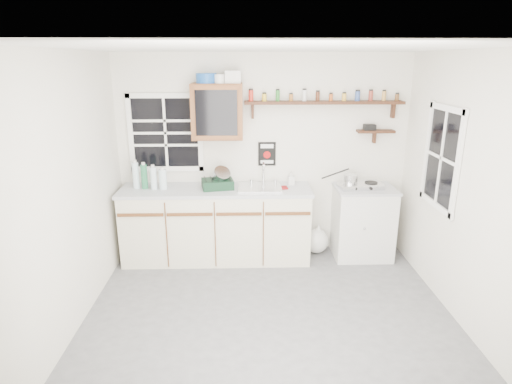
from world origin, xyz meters
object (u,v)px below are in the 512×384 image
spice_shelf (323,102)px  right_cabinet (363,222)px  dish_rack (219,181)px  upper_cabinet (217,111)px  main_cabinet (217,224)px  hotplate (360,185)px

spice_shelf → right_cabinet: bearing=-19.3°
right_cabinet → dish_rack: 1.88m
upper_cabinet → main_cabinet: bearing=-103.7°
main_cabinet → dish_rack: bearing=7.1°
main_cabinet → spice_shelf: bearing=9.3°
dish_rack → right_cabinet: bearing=-10.3°
upper_cabinet → hotplate: (1.73, -0.14, -0.88)m
main_cabinet → right_cabinet: 1.84m
upper_cabinet → dish_rack: bearing=-88.5°
right_cabinet → hotplate: 0.49m
upper_cabinet → spice_shelf: size_ratio=0.34×
upper_cabinet → spice_shelf: upper_cabinet is taller
dish_rack → hotplate: (1.73, 0.00, -0.06)m
right_cabinet → spice_shelf: spice_shelf is taller
hotplate → upper_cabinet: bearing=170.0°
upper_cabinet → spice_shelf: bearing=3.1°
dish_rack → spice_shelf: bearing=-1.6°
right_cabinet → hotplate: (-0.07, -0.02, 0.49)m
main_cabinet → right_cabinet: (1.83, 0.03, -0.01)m
main_cabinet → hotplate: hotplate is taller
right_cabinet → upper_cabinet: upper_cabinet is taller
upper_cabinet → spice_shelf: (1.27, 0.07, 0.11)m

